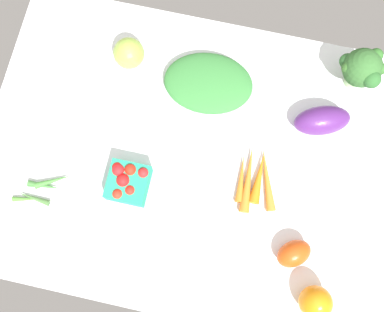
# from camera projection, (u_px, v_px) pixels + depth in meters

# --- Properties ---
(tablecloth) EXTENTS (1.04, 0.76, 0.02)m
(tablecloth) POSITION_uv_depth(u_px,v_px,m) (192.00, 159.00, 1.17)
(tablecloth) COLOR white
(tablecloth) RESTS_ON ground
(roma_tomato) EXTENTS (0.10, 0.10, 0.06)m
(roma_tomato) POSITION_uv_depth(u_px,v_px,m) (294.00, 254.00, 1.08)
(roma_tomato) COLOR #D34A15
(roma_tomato) RESTS_ON tablecloth
(eggplant) EXTENTS (0.16, 0.11, 0.07)m
(eggplant) POSITION_uv_depth(u_px,v_px,m) (322.00, 120.00, 1.14)
(eggplant) COLOR #542472
(eggplant) RESTS_ON tablecloth
(carrot_bunch) EXTENTS (0.11, 0.17, 0.03)m
(carrot_bunch) POSITION_uv_depth(u_px,v_px,m) (255.00, 178.00, 1.13)
(carrot_bunch) COLOR orange
(carrot_bunch) RESTS_ON tablecloth
(broccoli_head) EXTENTS (0.11, 0.10, 0.14)m
(broccoli_head) POSITION_uv_depth(u_px,v_px,m) (362.00, 69.00, 1.12)
(broccoli_head) COLOR #A3C88A
(broccoli_head) RESTS_ON tablecloth
(heirloom_tomato_green) EXTENTS (0.08, 0.08, 0.08)m
(heirloom_tomato_green) POSITION_uv_depth(u_px,v_px,m) (129.00, 53.00, 1.18)
(heirloom_tomato_green) COLOR #96B946
(heirloom_tomato_green) RESTS_ON tablecloth
(berry_basket) EXTENTS (0.10, 0.10, 0.06)m
(berry_basket) POSITION_uv_depth(u_px,v_px,m) (128.00, 182.00, 1.11)
(berry_basket) COLOR #24A378
(berry_basket) RESTS_ON tablecloth
(leafy_greens_clump) EXTENTS (0.24, 0.18, 0.05)m
(leafy_greens_clump) POSITION_uv_depth(u_px,v_px,m) (208.00, 83.00, 1.18)
(leafy_greens_clump) COLOR #367E39
(leafy_greens_clump) RESTS_ON tablecloth
(bell_pepper_orange) EXTENTS (0.09, 0.09, 0.08)m
(bell_pepper_orange) POSITION_uv_depth(u_px,v_px,m) (316.00, 303.00, 1.04)
(bell_pepper_orange) COLOR orange
(bell_pepper_orange) RESTS_ON tablecloth
(okra_pile) EXTENTS (0.13, 0.10, 0.02)m
(okra_pile) POSITION_uv_depth(u_px,v_px,m) (42.00, 189.00, 1.13)
(okra_pile) COLOR #3F7938
(okra_pile) RESTS_ON tablecloth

